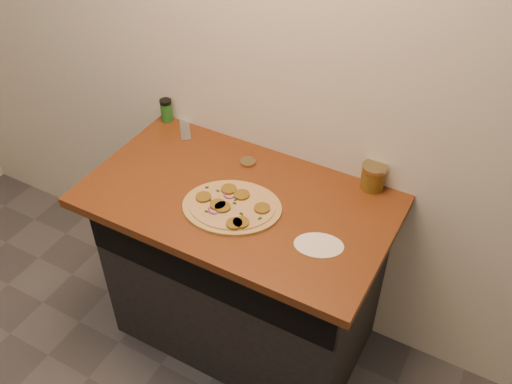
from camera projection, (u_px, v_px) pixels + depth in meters
The scene contains 8 objects.
cabinet at pixel (244, 272), 2.53m from camera, with size 1.10×0.60×0.86m, color black.
countertop at pixel (239, 200), 2.22m from camera, with size 1.20×0.70×0.04m, color #653113.
pizza at pixel (232, 206), 2.14m from camera, with size 0.47×0.47×0.03m.
chefs_knife at pixel (183, 115), 2.62m from camera, with size 0.23×0.28×0.02m.
mason_jar_lid at pixel (248, 162), 2.36m from camera, with size 0.07×0.07×0.01m, color #968657.
salsa_jar at pixel (373, 176), 2.21m from camera, with size 0.10×0.10×0.11m.
spice_shaker at pixel (166, 110), 2.57m from camera, with size 0.05×0.05×0.11m.
flour_spill at pixel (319, 245), 2.00m from camera, with size 0.18×0.18×0.00m, color silver.
Camera 1 is at (0.86, -0.00, 2.35)m, focal length 40.00 mm.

